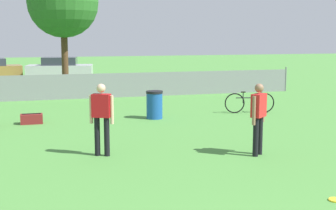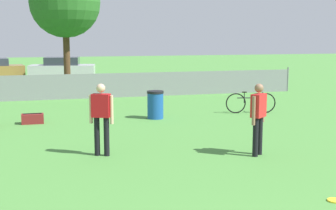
{
  "view_description": "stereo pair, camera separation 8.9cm",
  "coord_description": "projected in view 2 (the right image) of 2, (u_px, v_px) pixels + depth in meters",
  "views": [
    {
      "loc": [
        -2.71,
        -2.79,
        2.78
      ],
      "look_at": [
        0.54,
        8.34,
        1.05
      ],
      "focal_mm": 50.0,
      "sensor_mm": 36.0,
      "label": 1
    },
    {
      "loc": [
        -2.63,
        -2.81,
        2.78
      ],
      "look_at": [
        0.54,
        8.34,
        1.05
      ],
      "focal_mm": 50.0,
      "sensor_mm": 36.0,
      "label": 2
    }
  ],
  "objects": [
    {
      "name": "fence_backline",
      "position": [
        97.0,
        86.0,
        20.84
      ],
      "size": [
        19.13,
        0.07,
        1.21
      ],
      "color": "gray",
      "rests_on": "ground_plane"
    },
    {
      "name": "player_thrower_red",
      "position": [
        101.0,
        114.0,
        10.77
      ],
      "size": [
        0.53,
        0.38,
        1.69
      ],
      "rotation": [
        0.0,
        0.0,
        -0.45
      ],
      "color": "black",
      "rests_on": "ground_plane"
    },
    {
      "name": "trash_bin",
      "position": [
        155.0,
        105.0,
        15.72
      ],
      "size": [
        0.56,
        0.56,
        0.94
      ],
      "color": "#194C99",
      "rests_on": "ground_plane"
    },
    {
      "name": "bicycle_sideline",
      "position": [
        251.0,
        103.0,
        16.84
      ],
      "size": [
        1.79,
        0.53,
        0.78
      ],
      "rotation": [
        0.0,
        0.0,
        -0.22
      ],
      "color": "black",
      "rests_on": "ground_plane"
    },
    {
      "name": "frisbee_disc",
      "position": [
        335.0,
        200.0,
        7.91
      ],
      "size": [
        0.26,
        0.26,
        0.03
      ],
      "color": "yellow",
      "rests_on": "ground_plane"
    },
    {
      "name": "parked_car_silver",
      "position": [
        62.0,
        68.0,
        30.47
      ],
      "size": [
        4.39,
        2.46,
        1.39
      ],
      "rotation": [
        0.0,
        0.0,
        -0.18
      ],
      "color": "black",
      "rests_on": "ground_plane"
    },
    {
      "name": "player_defender_red",
      "position": [
        258.0,
        114.0,
        10.79
      ],
      "size": [
        0.47,
        0.43,
        1.69
      ],
      "rotation": [
        0.0,
        0.0,
        0.67
      ],
      "color": "black",
      "rests_on": "ground_plane"
    },
    {
      "name": "tree_near_pole",
      "position": [
        65.0,
        3.0,
        22.57
      ],
      "size": [
        3.42,
        3.42,
        6.08
      ],
      "color": "#4C331E",
      "rests_on": "ground_plane"
    },
    {
      "name": "gear_bag_sideline",
      "position": [
        33.0,
        119.0,
        14.87
      ],
      "size": [
        0.68,
        0.37,
        0.33
      ],
      "color": "maroon",
      "rests_on": "ground_plane"
    }
  ]
}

